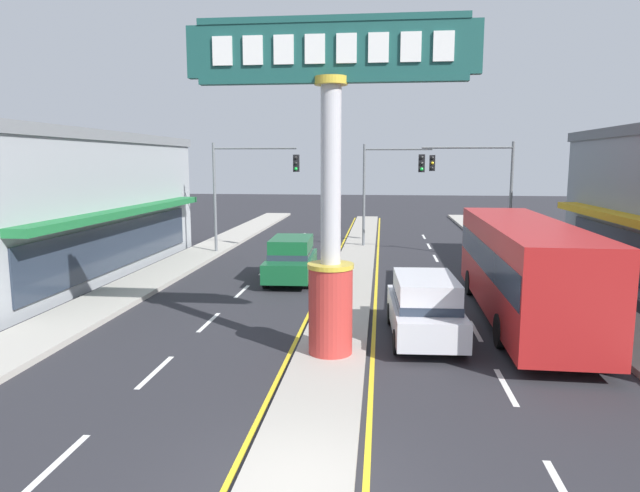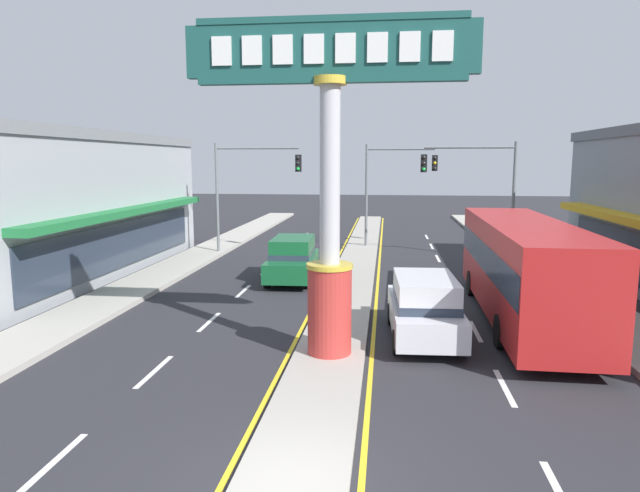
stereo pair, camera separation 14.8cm
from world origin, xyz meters
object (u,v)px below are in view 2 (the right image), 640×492
object	(u,v)px
bus_far_right_lane	(523,265)
suv_near_left_lane	(424,307)
storefront_left	(21,204)
traffic_light_left_side	(248,179)
suv_near_right_lane	(293,259)
district_sign	(330,184)
traffic_light_median_far	(392,178)
traffic_light_right_side	(479,180)

from	to	relation	value
bus_far_right_lane	suv_near_left_lane	size ratio (longest dim) A/B	2.40
storefront_left	bus_far_right_lane	size ratio (longest dim) A/B	1.70
traffic_light_left_side	suv_near_right_lane	size ratio (longest dim) A/B	1.33
district_sign	traffic_light_median_far	distance (m)	19.51
traffic_light_left_side	storefront_left	bearing A→B (deg)	-143.98
storefront_left	traffic_light_right_side	xyz separation A→B (m)	(21.36, 6.10, 0.99)
traffic_light_left_side	district_sign	bearing A→B (deg)	-68.96
storefront_left	suv_near_right_lane	bearing A→B (deg)	0.08
traffic_light_right_side	suv_near_right_lane	size ratio (longest dim) A/B	1.33
suv_near_right_lane	storefront_left	bearing A→B (deg)	-179.92
district_sign	suv_near_left_lane	world-z (taller)	district_sign
district_sign	traffic_light_left_side	world-z (taller)	district_sign
district_sign	storefront_left	distance (m)	17.97
traffic_light_median_far	suv_near_left_lane	xyz separation A→B (m)	(0.87, -17.56, -3.21)
district_sign	traffic_light_left_side	xyz separation A→B (m)	(-6.18, 16.07, -0.36)
storefront_left	traffic_light_left_side	bearing A→B (deg)	36.02
suv_near_right_lane	suv_near_left_lane	xyz separation A→B (m)	(5.20, -7.68, 0.00)
traffic_light_left_side	traffic_light_median_far	size ratio (longest dim) A/B	1.00
traffic_light_left_side	traffic_light_right_side	distance (m)	12.37
district_sign	bus_far_right_lane	world-z (taller)	district_sign
traffic_light_median_far	suv_near_right_lane	bearing A→B (deg)	-113.65
storefront_left	traffic_light_left_side	distance (m)	11.16
storefront_left	traffic_light_median_far	distance (m)	19.61
storefront_left	traffic_light_left_side	xyz separation A→B (m)	(9.00, 6.54, 0.99)
district_sign	traffic_light_right_side	size ratio (longest dim) A/B	1.38
traffic_light_median_far	suv_near_left_lane	size ratio (longest dim) A/B	1.32
traffic_light_right_side	traffic_light_median_far	distance (m)	5.85
traffic_light_median_far	bus_far_right_lane	xyz separation A→B (m)	(4.17, -15.16, -2.33)
traffic_light_right_side	suv_near_right_lane	world-z (taller)	traffic_light_right_side
storefront_left	suv_near_left_lane	xyz separation A→B (m)	(17.77, -7.66, -2.27)
traffic_light_median_far	suv_near_left_lane	bearing A→B (deg)	-87.17
traffic_light_right_side	suv_near_left_lane	size ratio (longest dim) A/B	1.32
storefront_left	traffic_light_median_far	world-z (taller)	storefront_left
traffic_light_left_side	suv_near_right_lane	xyz separation A→B (m)	(3.58, -6.52, -3.26)
suv_near_right_lane	suv_near_left_lane	size ratio (longest dim) A/B	1.00
suv_near_right_lane	bus_far_right_lane	size ratio (longest dim) A/B	0.41
district_sign	suv_near_left_lane	distance (m)	4.84
district_sign	bus_far_right_lane	distance (m)	7.78
traffic_light_right_side	suv_near_left_lane	world-z (taller)	traffic_light_right_side
traffic_light_right_side	suv_near_right_lane	distance (m)	11.17
suv_near_right_lane	bus_far_right_lane	world-z (taller)	bus_far_right_lane
traffic_light_left_side	suv_near_left_lane	size ratio (longest dim) A/B	1.32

